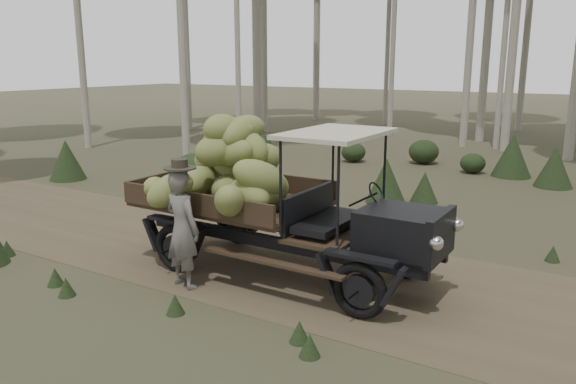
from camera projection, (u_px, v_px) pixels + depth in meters
name	position (u px, v px, depth m)	size (l,w,h in m)	color
ground	(314.00, 272.00, 9.60)	(120.00, 120.00, 0.00)	#473D2B
dirt_track	(314.00, 271.00, 9.60)	(70.00, 4.00, 0.01)	brown
banana_truck	(254.00, 180.00, 9.33)	(5.47, 2.63, 2.71)	black
farmer	(182.00, 228.00, 8.76)	(0.77, 0.59, 2.06)	#615D59
undergrowth	(360.00, 236.00, 9.89)	(23.09, 23.84, 1.33)	#233319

